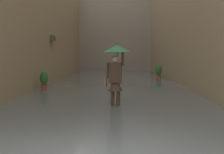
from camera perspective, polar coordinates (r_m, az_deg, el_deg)
The scene contains 7 objects.
ground_plane at distance 18.17m, azimuth 0.20°, elevation -1.46°, with size 68.07×68.07×0.00m, color gray.
flood_water at distance 18.16m, azimuth 0.20°, elevation -1.27°, with size 7.75×33.23×0.12m, color slate.
building_facade_right at distance 18.81m, azimuth -13.51°, elevation 11.00°, with size 2.04×31.23×8.12m.
building_facade_far at distance 32.88m, azimuth 0.53°, elevation 11.33°, with size 10.55×1.80×11.88m, color #A89989.
person_wading at distance 10.22m, azimuth 0.73°, elevation 2.16°, with size 0.90×0.90×2.07m.
potted_plant_far_right at distance 15.16m, azimuth -11.78°, elevation -0.68°, with size 0.37×0.37×0.96m.
potted_plant_far_left at distance 21.71m, azimuth 8.10°, elevation 0.93°, with size 0.47×0.47×1.05m.
Camera 1 is at (-0.23, 4.47, 1.70)m, focal length 52.40 mm.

